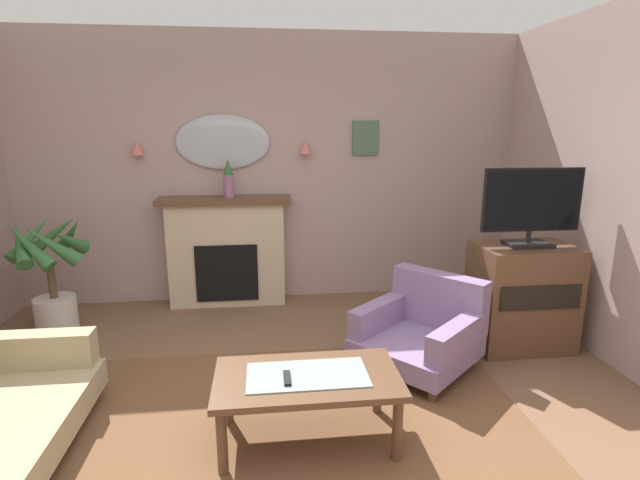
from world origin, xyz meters
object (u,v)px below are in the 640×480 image
mantel_vase_left (228,179)px  wall_sconce_left (137,148)px  fireplace (227,252)px  wall_sconce_right (305,147)px  tv_cabinet (521,296)px  wall_mirror (223,142)px  tv_remote (287,379)px  framed_picture (365,138)px  armchair_in_corner (423,329)px  tv_flatscreen (532,205)px  coffee_table (307,384)px  potted_plant_corner_palm (50,270)px

mantel_vase_left → wall_sconce_left: bearing=172.4°
fireplace → wall_sconce_right: 1.38m
fireplace → tv_cabinet: size_ratio=1.51×
wall_mirror → tv_remote: wall_mirror is taller
framed_picture → armchair_in_corner: 2.26m
mantel_vase_left → wall_mirror: (-0.05, 0.17, 0.36)m
tv_remote → tv_flatscreen: size_ratio=0.19×
armchair_in_corner → wall_sconce_right: bearing=115.1°
fireplace → wall_sconce_left: wall_sconce_left is taller
wall_mirror → wall_sconce_left: (-0.85, -0.05, -0.05)m
framed_picture → tv_flatscreen: size_ratio=0.43×
wall_sconce_right → fireplace: bearing=-173.8°
mantel_vase_left → tv_cabinet: mantel_vase_left is taller
fireplace → tv_cabinet: 2.91m
fireplace → mantel_vase_left: bearing=-29.5°
wall_sconce_left → tv_cabinet: bearing=-22.5°
framed_picture → coffee_table: bearing=-108.6°
wall_mirror → coffee_table: bearing=-76.3°
framed_picture → tv_flatscreen: framed_picture is taller
wall_mirror → armchair_in_corner: size_ratio=0.84×
tv_cabinet → tv_flatscreen: tv_flatscreen is taller
coffee_table → wall_mirror: bearing=103.7°
fireplace → armchair_in_corner: bearing=-44.0°
framed_picture → wall_sconce_right: bearing=-174.7°
framed_picture → tv_remote: (-0.99, -2.64, -1.30)m
fireplace → potted_plant_corner_palm: (-1.56, -0.53, 0.02)m
coffee_table → mantel_vase_left: bearing=103.5°
mantel_vase_left → wall_sconce_right: bearing=8.5°
wall_mirror → tv_cabinet: (2.58, -1.47, -1.26)m
wall_sconce_right → wall_sconce_left: bearing=180.0°
armchair_in_corner → fireplace: bearing=136.0°
wall_sconce_right → framed_picture: bearing=5.3°
tv_cabinet → framed_picture: bearing=126.2°
tv_remote → potted_plant_corner_palm: bearing=136.6°
mantel_vase_left → fireplace: bearing=150.5°
tv_flatscreen → potted_plant_corner_palm: size_ratio=0.76×
wall_mirror → wall_sconce_left: 0.85m
armchair_in_corner → potted_plant_corner_palm: bearing=161.9°
tv_cabinet → potted_plant_corner_palm: 4.22m
mantel_vase_left → tv_flatscreen: same height
fireplace → wall_sconce_left: (-0.85, 0.09, 1.09)m
wall_sconce_right → armchair_in_corner: (0.78, -1.67, -1.35)m
tv_remote → tv_cabinet: size_ratio=0.18×
armchair_in_corner → wall_sconce_left: bearing=146.1°
mantel_vase_left → tv_flatscreen: 2.86m
wall_mirror → mantel_vase_left: bearing=-73.6°
tv_remote → wall_sconce_right: bearing=82.5°
wall_mirror → tv_cabinet: 3.23m
framed_picture → wall_sconce_left: bearing=-178.5°
wall_sconce_right → tv_cabinet: size_ratio=0.16×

